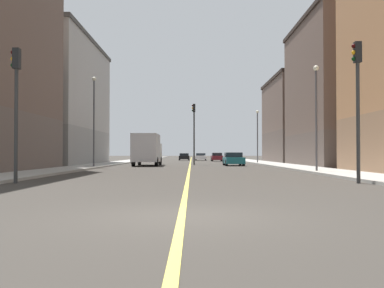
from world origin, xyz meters
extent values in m
plane|color=#35302B|center=(0.00, 0.00, 0.00)|extent=(400.00, 400.00, 0.00)
cube|color=#9E9B93|center=(9.40, 49.00, 0.07)|extent=(3.20, 168.00, 0.15)
cube|color=#9E9B93|center=(-9.40, 49.00, 0.07)|extent=(3.20, 168.00, 0.15)
cube|color=#E5D14C|center=(0.00, 49.00, 0.01)|extent=(0.16, 154.00, 0.01)
cube|color=brown|center=(15.79, 33.45, 1.62)|extent=(9.57, 14.74, 3.23)
cube|color=brown|center=(15.79, 33.45, 8.68)|extent=(9.57, 14.74, 10.91)
cube|color=#2B221D|center=(15.79, 33.45, 14.34)|extent=(9.87, 15.04, 0.40)
cube|color=brown|center=(15.79, 49.55, 2.10)|extent=(9.57, 15.18, 4.20)
cube|color=brown|center=(15.79, 49.55, 7.62)|extent=(9.57, 15.18, 6.85)
cube|color=#2B221D|center=(15.79, 49.55, 11.24)|extent=(9.87, 15.48, 0.40)
cube|color=gray|center=(-15.79, 39.56, 1.98)|extent=(9.57, 19.41, 3.96)
cube|color=#9E9993|center=(-15.79, 39.56, 8.85)|extent=(9.57, 19.41, 9.78)
cube|color=#474442|center=(-15.79, 39.56, 13.94)|extent=(9.87, 19.71, 0.40)
cylinder|color=#2D2D2D|center=(7.40, 9.57, 2.62)|extent=(0.16, 0.16, 5.24)
cube|color=black|center=(7.40, 9.57, 5.69)|extent=(0.28, 0.32, 0.90)
sphere|color=#320404|center=(7.24, 9.57, 5.96)|extent=(0.20, 0.20, 0.20)
sphere|color=orange|center=(7.24, 9.57, 5.68)|extent=(0.20, 0.20, 0.20)
sphere|color=black|center=(7.24, 9.57, 5.40)|extent=(0.20, 0.20, 0.20)
cylinder|color=#2D2D2D|center=(-7.40, 9.57, 2.48)|extent=(0.16, 0.16, 4.96)
cube|color=black|center=(-7.40, 9.57, 5.41)|extent=(0.28, 0.32, 0.90)
sphere|color=#320404|center=(-7.56, 9.57, 5.68)|extent=(0.20, 0.20, 0.20)
sphere|color=orange|center=(-7.56, 9.57, 5.40)|extent=(0.20, 0.20, 0.20)
sphere|color=black|center=(-7.56, 9.57, 5.12)|extent=(0.20, 0.20, 0.20)
cylinder|color=#2D2D2D|center=(0.44, 38.66, 2.94)|extent=(0.16, 0.16, 5.88)
cube|color=black|center=(0.44, 38.66, 6.33)|extent=(0.28, 0.32, 0.90)
sphere|color=#320404|center=(0.28, 38.66, 6.60)|extent=(0.20, 0.20, 0.20)
sphere|color=orange|center=(0.28, 38.66, 6.32)|extent=(0.20, 0.20, 0.20)
sphere|color=black|center=(0.28, 38.66, 6.04)|extent=(0.20, 0.20, 0.20)
cylinder|color=#4C4C51|center=(8.40, 19.23, 3.46)|extent=(0.14, 0.14, 6.62)
sphere|color=#EAEACC|center=(8.40, 19.23, 6.92)|extent=(0.36, 0.36, 0.36)
cylinder|color=#4C4C51|center=(-8.40, 28.64, 3.92)|extent=(0.14, 0.14, 7.54)
sphere|color=#EAEACC|center=(-8.40, 28.64, 7.84)|extent=(0.36, 0.36, 0.36)
cylinder|color=#4C4C51|center=(8.40, 44.63, 3.24)|extent=(0.14, 0.14, 6.18)
sphere|color=#EAEACC|center=(8.40, 44.63, 6.48)|extent=(0.36, 0.36, 0.36)
cube|color=white|center=(1.79, 68.32, 0.55)|extent=(1.97, 4.59, 0.65)
cube|color=black|center=(1.79, 68.23, 1.08)|extent=(1.70, 2.17, 0.41)
cylinder|color=black|center=(0.95, 69.75, 0.32)|extent=(0.23, 0.64, 0.64)
cylinder|color=black|center=(2.68, 69.72, 0.32)|extent=(0.23, 0.64, 0.64)
cylinder|color=black|center=(0.90, 66.92, 0.32)|extent=(0.23, 0.64, 0.64)
cylinder|color=black|center=(2.63, 66.89, 0.32)|extent=(0.23, 0.64, 0.64)
cube|color=maroon|center=(4.22, 60.15, 0.55)|extent=(1.82, 4.08, 0.67)
cube|color=black|center=(4.22, 60.26, 1.12)|extent=(1.58, 2.08, 0.47)
cylinder|color=black|center=(3.40, 61.40, 0.32)|extent=(0.23, 0.64, 0.64)
cylinder|color=black|center=(5.01, 61.42, 0.32)|extent=(0.23, 0.64, 0.64)
cylinder|color=black|center=(3.44, 58.88, 0.32)|extent=(0.23, 0.64, 0.64)
cylinder|color=black|center=(5.05, 58.90, 0.32)|extent=(0.23, 0.64, 0.64)
cube|color=black|center=(-1.23, 69.61, 0.52)|extent=(1.91, 4.50, 0.60)
cube|color=black|center=(-1.23, 69.82, 1.04)|extent=(1.66, 2.04, 0.45)
cylinder|color=black|center=(-2.09, 70.98, 0.32)|extent=(0.23, 0.64, 0.64)
cylinder|color=black|center=(-0.40, 71.01, 0.32)|extent=(0.23, 0.64, 0.64)
cylinder|color=black|center=(-2.06, 68.21, 0.32)|extent=(0.23, 0.64, 0.64)
cylinder|color=black|center=(-0.36, 68.23, 0.32)|extent=(0.23, 0.64, 0.64)
cube|color=#196670|center=(4.53, 35.66, 0.55)|extent=(2.00, 4.17, 0.66)
cube|color=black|center=(4.52, 35.81, 1.12)|extent=(1.72, 2.07, 0.50)
cylinder|color=black|center=(3.63, 36.92, 0.32)|extent=(0.24, 0.65, 0.64)
cylinder|color=black|center=(5.36, 36.96, 0.32)|extent=(0.24, 0.65, 0.64)
cylinder|color=black|center=(3.69, 34.36, 0.32)|extent=(0.24, 0.65, 0.64)
cylinder|color=black|center=(5.43, 34.40, 0.32)|extent=(0.24, 0.65, 0.64)
cube|color=beige|center=(-4.44, 38.69, 1.36)|extent=(2.48, 2.21, 2.02)
cube|color=silver|center=(-4.44, 34.50, 1.84)|extent=(2.48, 5.21, 2.77)
cylinder|color=black|center=(-5.58, 38.29, 0.45)|extent=(0.30, 0.90, 0.90)
cylinder|color=black|center=(-3.30, 38.29, 0.45)|extent=(0.30, 0.90, 0.90)
cylinder|color=black|center=(-5.58, 33.40, 0.45)|extent=(0.30, 0.90, 0.90)
cylinder|color=black|center=(-3.30, 33.40, 0.45)|extent=(0.30, 0.90, 0.90)
camera|label=1|loc=(0.21, -8.97, 1.31)|focal=40.20mm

